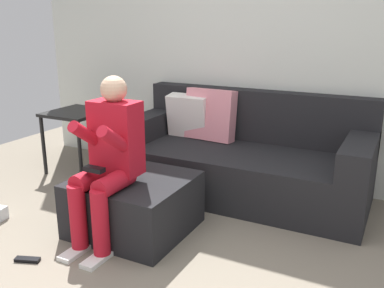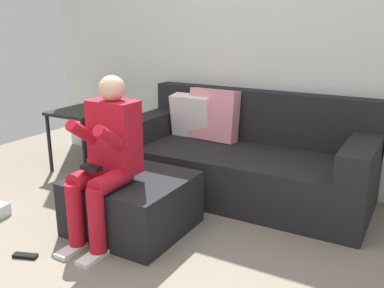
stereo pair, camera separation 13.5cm
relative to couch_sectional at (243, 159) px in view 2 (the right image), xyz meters
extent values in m
cube|color=silver|center=(-0.03, 0.44, 0.98)|extent=(4.84, 0.10, 2.60)
cube|color=black|center=(0.02, -0.07, -0.11)|extent=(2.11, 0.91, 0.41)
cube|color=black|center=(0.02, 0.30, 0.33)|extent=(2.11, 0.17, 0.46)
cube|color=black|center=(-0.92, -0.07, 0.20)|extent=(0.22, 0.91, 0.22)
cube|color=black|center=(0.97, -0.07, 0.20)|extent=(0.22, 0.91, 0.22)
cube|color=white|center=(-0.59, 0.14, 0.29)|extent=(0.40, 0.21, 0.41)
cube|color=pink|center=(-0.36, 0.14, 0.33)|extent=(0.48, 0.22, 0.48)
cube|color=black|center=(-0.43, -1.02, -0.12)|extent=(0.78, 0.74, 0.40)
cube|color=red|center=(-0.49, -1.11, 0.40)|extent=(0.33, 0.19, 0.50)
sphere|color=#D8AD8C|center=(-0.49, -1.11, 0.73)|extent=(0.18, 0.18, 0.18)
cylinder|color=red|center=(-0.58, -1.27, 0.15)|extent=(0.13, 0.33, 0.13)
cylinder|color=red|center=(-0.58, -1.43, -0.07)|extent=(0.11, 0.11, 0.43)
cube|color=white|center=(-0.58, -1.49, -0.30)|extent=(0.10, 0.22, 0.03)
cylinder|color=red|center=(-0.61, -1.24, 0.42)|extent=(0.08, 0.35, 0.28)
cylinder|color=red|center=(-0.40, -1.27, 0.15)|extent=(0.13, 0.33, 0.13)
cylinder|color=red|center=(-0.40, -1.43, -0.07)|extent=(0.11, 0.11, 0.43)
cube|color=white|center=(-0.40, -1.49, -0.30)|extent=(0.10, 0.22, 0.03)
cylinder|color=red|center=(-0.37, -1.24, 0.41)|extent=(0.08, 0.36, 0.29)
cube|color=black|center=(-0.49, -1.35, 0.25)|extent=(0.14, 0.06, 0.03)
cube|color=black|center=(-1.67, -0.19, 0.28)|extent=(0.53, 0.57, 0.03)
cylinder|color=black|center=(-1.90, -0.44, -0.02)|extent=(0.04, 0.04, 0.58)
cylinder|color=black|center=(-1.43, -0.44, -0.02)|extent=(0.04, 0.04, 0.58)
cylinder|color=black|center=(-1.90, 0.06, -0.02)|extent=(0.04, 0.04, 0.58)
cylinder|color=black|center=(-1.43, 0.06, -0.02)|extent=(0.04, 0.04, 0.58)
cube|color=black|center=(-0.79, -1.69, -0.31)|extent=(0.17, 0.10, 0.02)
camera|label=1|loc=(1.23, -3.33, 1.16)|focal=39.68mm
camera|label=2|loc=(1.35, -3.27, 1.16)|focal=39.68mm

